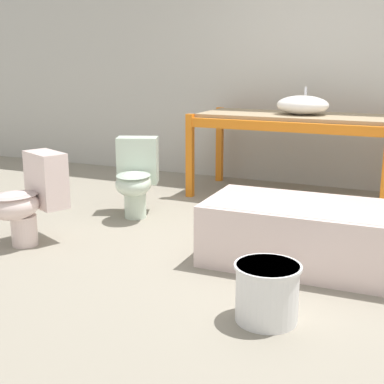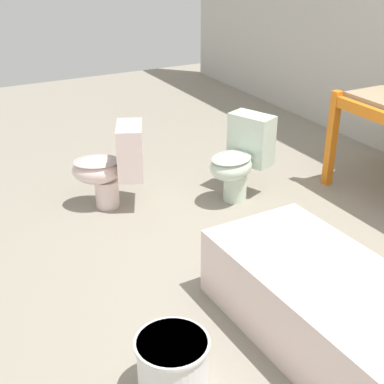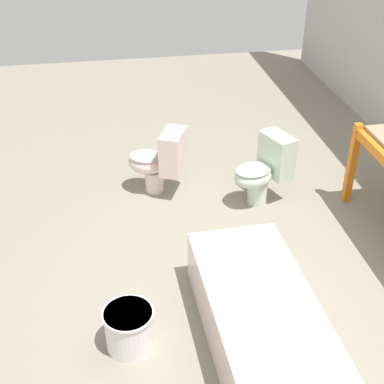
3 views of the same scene
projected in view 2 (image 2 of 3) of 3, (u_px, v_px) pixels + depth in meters
The scene contains 5 objects.
ground_plane at pixel (330, 287), 3.42m from camera, with size 12.00×12.00×0.00m, color gray.
bathtub_main at pixel (342, 314), 2.80m from camera, with size 1.72×0.76×0.43m.
toilet_near at pixel (240, 156), 4.42m from camera, with size 0.53×0.66×0.70m.
toilet_far at pixel (113, 164), 4.27m from camera, with size 0.54×0.66×0.70m.
bucket_white at pixel (172, 366), 2.58m from camera, with size 0.36×0.36×0.32m.
Camera 2 is at (2.04, -2.11, 2.06)m, focal length 50.00 mm.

